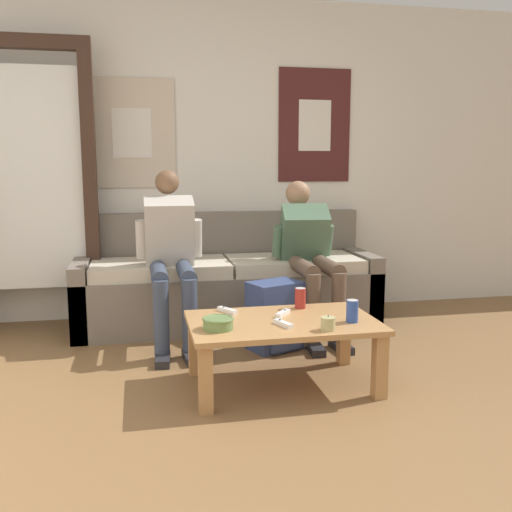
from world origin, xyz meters
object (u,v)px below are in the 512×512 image
object	(u,v)px
ceramic_bowl	(218,323)
game_controller_near_left	(283,313)
couch	(227,286)
coffee_table	(282,331)
person_seated_adult	(171,250)
game_controller_near_right	(227,310)
backpack	(276,317)
drink_can_blue	(352,311)
person_seated_teen	(309,249)
pillar_candle	(328,324)
game_controller_far_center	(283,324)
drink_can_red	(300,298)

from	to	relation	value
ceramic_bowl	game_controller_near_left	size ratio (longest dim) A/B	1.24
couch	coffee_table	xyz separation A→B (m)	(0.10, -1.36, 0.02)
person_seated_adult	game_controller_near_right	size ratio (longest dim) A/B	8.55
backpack	drink_can_blue	distance (m)	0.82
game_controller_near_left	game_controller_near_right	xyz separation A→B (m)	(-0.30, 0.13, 0.00)
couch	game_controller_near_left	world-z (taller)	couch
couch	coffee_table	distance (m)	1.36
person_seated_teen	drink_can_blue	size ratio (longest dim) A/B	8.96
pillar_candle	drink_can_blue	size ratio (longest dim) A/B	0.66
backpack	game_controller_near_right	size ratio (longest dim) A/B	3.30
couch	drink_can_blue	distance (m)	1.55
drink_can_blue	ceramic_bowl	bearing A→B (deg)	178.98
backpack	game_controller_near_left	xyz separation A→B (m)	(-0.09, -0.54, 0.17)
game_controller_near_left	game_controller_far_center	world-z (taller)	same
person_seated_teen	drink_can_red	world-z (taller)	person_seated_teen
pillar_candle	backpack	bearing A→B (deg)	94.39
person_seated_adult	game_controller_near_right	world-z (taller)	person_seated_adult
person_seated_adult	game_controller_far_center	size ratio (longest dim) A/B	8.16
pillar_candle	game_controller_near_left	distance (m)	0.37
drink_can_red	backpack	bearing A→B (deg)	97.65
game_controller_far_center	coffee_table	bearing A→B (deg)	77.32
game_controller_far_center	ceramic_bowl	bearing A→B (deg)	178.46
backpack	drink_can_red	world-z (taller)	drink_can_red
couch	drink_can_blue	xyz separation A→B (m)	(0.47, -1.47, 0.15)
person_seated_adult	game_controller_near_right	distance (m)	0.82
ceramic_bowl	game_controller_far_center	bearing A→B (deg)	-1.54
game_controller_far_center	couch	bearing A→B (deg)	93.01
backpack	person_seated_teen	bearing A→B (deg)	46.68
coffee_table	game_controller_near_left	bearing A→B (deg)	75.11
couch	game_controller_far_center	bearing A→B (deg)	-86.99
game_controller_near_right	game_controller_near_left	bearing A→B (deg)	-23.92
backpack	drink_can_blue	world-z (taller)	drink_can_blue
coffee_table	backpack	distance (m)	0.65
drink_can_red	game_controller_near_right	distance (m)	0.45
person_seated_teen	ceramic_bowl	world-z (taller)	person_seated_teen
game_controller_near_left	coffee_table	bearing A→B (deg)	-104.89
drink_can_red	person_seated_teen	bearing A→B (deg)	69.52
person_seated_adult	game_controller_near_left	size ratio (longest dim) A/B	8.94
person_seated_teen	game_controller_near_left	world-z (taller)	person_seated_teen
game_controller_near_right	drink_can_blue	bearing A→B (deg)	-28.23
backpack	game_controller_near_right	xyz separation A→B (m)	(-0.39, -0.40, 0.17)
coffee_table	drink_can_blue	bearing A→B (deg)	-17.58
couch	game_controller_near_left	distance (m)	1.27
person_seated_adult	drink_can_red	bearing A→B (deg)	-44.84
drink_can_blue	drink_can_red	world-z (taller)	same
drink_can_blue	game_controller_near_right	world-z (taller)	drink_can_blue
backpack	game_controller_near_left	distance (m)	0.57
couch	pillar_candle	size ratio (longest dim) A/B	28.06
pillar_candle	game_controller_near_left	world-z (taller)	pillar_candle
backpack	drink_can_blue	xyz separation A→B (m)	(0.25, -0.75, 0.22)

